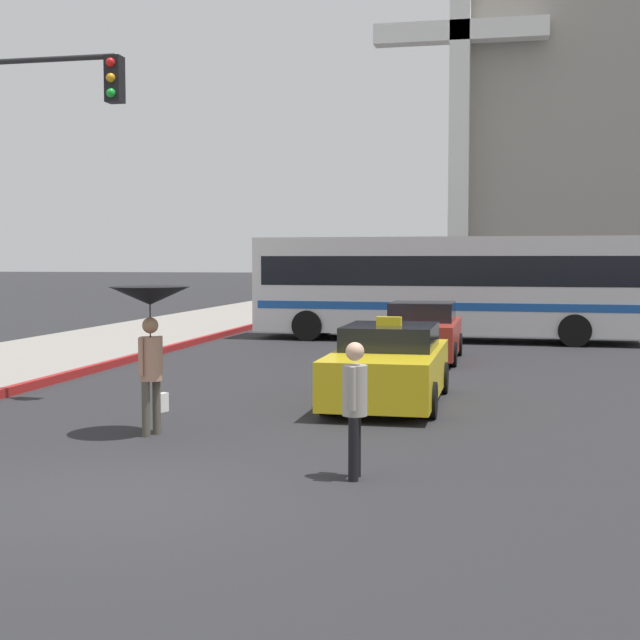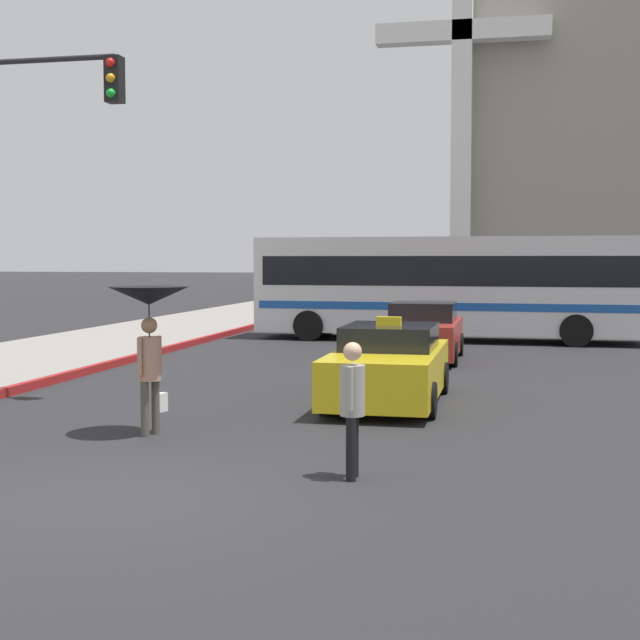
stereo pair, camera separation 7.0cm
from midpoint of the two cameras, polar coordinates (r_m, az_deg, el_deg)
The scene contains 9 objects.
ground_plane at distance 10.03m, azimuth -13.04°, elevation -11.02°, with size 300.00×300.00×0.00m, color #262628.
taxi at distance 15.91m, azimuth 4.55°, elevation -2.98°, with size 1.91×4.45×1.55m.
sedan_red at distance 22.73m, azimuth 6.68°, elevation -0.85°, with size 1.91×4.01×1.46m.
city_bus at distance 28.19m, azimuth 8.21°, elevation 2.34°, with size 12.01×3.00×3.24m.
pedestrian_with_umbrella at distance 13.09m, azimuth -10.73°, elevation 0.46°, with size 1.17×1.17×2.17m.
pedestrian_man at distance 10.40m, azimuth 2.28°, elevation -5.11°, with size 0.30×0.45×1.61m.
traffic_light at distance 16.99m, azimuth -17.76°, elevation 9.76°, with size 2.80×0.38×6.39m.
building_tower_near at distance 48.09m, azimuth 16.75°, elevation 15.46°, with size 11.63×9.47×24.61m.
monument_cross at distance 42.13m, azimuth 9.12°, elevation 14.17°, with size 7.82×0.90×17.78m.
Camera 2 is at (4.18, -8.75, 2.57)m, focal length 50.00 mm.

